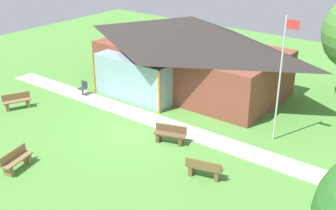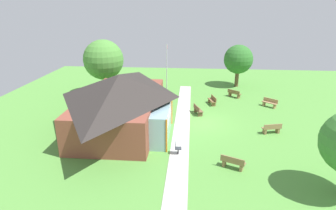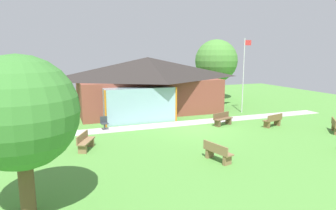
% 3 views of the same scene
% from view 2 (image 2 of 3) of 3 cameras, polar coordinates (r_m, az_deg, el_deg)
% --- Properties ---
extents(ground_plane, '(44.00, 44.00, 0.00)m').
position_cam_2_polar(ground_plane, '(24.41, 6.91, -3.60)').
color(ground_plane, '#54933D').
extents(pavilion, '(11.93, 7.58, 4.43)m').
position_cam_2_polar(pavilion, '(23.02, -9.27, 0.95)').
color(pavilion, brown).
rests_on(pavilion, ground_plane).
extents(footpath, '(22.61, 1.41, 0.03)m').
position_cam_2_polar(footpath, '(24.39, 2.91, -3.46)').
color(footpath, '#BCB7B2').
rests_on(footpath, ground_plane).
extents(flagpole, '(0.64, 0.08, 5.90)m').
position_cam_2_polar(flagpole, '(29.01, -0.25, 7.03)').
color(flagpole, silver).
rests_on(flagpole, ground_plane).
extents(bench_mid_left, '(1.03, 1.55, 0.84)m').
position_cam_2_polar(bench_mid_left, '(18.13, 12.99, -11.31)').
color(bench_mid_left, olive).
rests_on(bench_mid_left, ground_plane).
extents(bench_rear_near_path, '(1.56, 0.89, 0.84)m').
position_cam_2_polar(bench_rear_near_path, '(26.12, 6.06, -1.03)').
color(bench_rear_near_path, brown).
rests_on(bench_rear_near_path, ground_plane).
extents(bench_front_center, '(0.80, 1.56, 0.84)m').
position_cam_2_polar(bench_front_center, '(23.59, 20.28, -4.54)').
color(bench_front_center, olive).
rests_on(bench_front_center, ground_plane).
extents(bench_lawn_far_right, '(1.32, 1.42, 0.84)m').
position_cam_2_polar(bench_lawn_far_right, '(31.62, 13.27, 2.24)').
color(bench_lawn_far_right, brown).
rests_on(bench_lawn_far_right, ground_plane).
extents(bench_front_right, '(1.30, 1.43, 0.84)m').
position_cam_2_polar(bench_front_right, '(29.62, 19.93, 0.39)').
color(bench_front_right, '#9E7A51').
rests_on(bench_front_right, ground_plane).
extents(bench_mid_right, '(1.56, 0.81, 0.84)m').
position_cam_2_polar(bench_mid_right, '(28.90, 8.98, 0.89)').
color(bench_mid_right, brown).
rests_on(bench_mid_right, ground_plane).
extents(patio_chair_west, '(0.47, 0.47, 0.86)m').
position_cam_2_polar(patio_chair_west, '(19.22, 1.88, -8.83)').
color(patio_chair_west, '#33383D').
rests_on(patio_chair_west, ground_plane).
extents(tree_far_east, '(3.47, 3.47, 5.12)m').
position_cam_2_polar(tree_far_east, '(35.39, 14.07, 8.95)').
color(tree_far_east, brown).
rests_on(tree_far_east, ground_plane).
extents(tree_behind_pavilion_right, '(4.34, 4.34, 6.12)m').
position_cam_2_polar(tree_behind_pavilion_right, '(31.72, -12.95, 8.91)').
color(tree_behind_pavilion_right, brown).
rests_on(tree_behind_pavilion_right, ground_plane).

